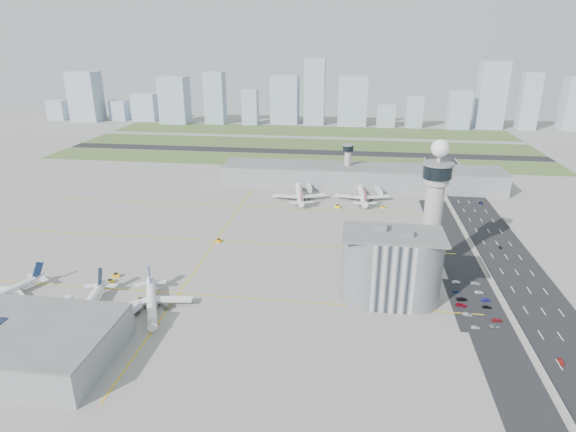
# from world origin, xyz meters

# --- Properties ---
(ground) EXTENTS (1000.00, 1000.00, 0.00)m
(ground) POSITION_xyz_m (0.00, 0.00, 0.00)
(ground) COLOR #9A9890
(grass_strip_0) EXTENTS (480.00, 50.00, 0.08)m
(grass_strip_0) POSITION_xyz_m (-20.00, 225.00, 0.04)
(grass_strip_0) COLOR #48632F
(grass_strip_0) RESTS_ON ground
(grass_strip_1) EXTENTS (480.00, 60.00, 0.08)m
(grass_strip_1) POSITION_xyz_m (-20.00, 300.00, 0.04)
(grass_strip_1) COLOR #3E5427
(grass_strip_1) RESTS_ON ground
(grass_strip_2) EXTENTS (480.00, 70.00, 0.08)m
(grass_strip_2) POSITION_xyz_m (-20.00, 380.00, 0.04)
(grass_strip_2) COLOR #4B632F
(grass_strip_2) RESTS_ON ground
(runway) EXTENTS (480.00, 22.00, 0.10)m
(runway) POSITION_xyz_m (-20.00, 262.00, 0.06)
(runway) COLOR black
(runway) RESTS_ON ground
(highway) EXTENTS (28.00, 500.00, 0.10)m
(highway) POSITION_xyz_m (115.00, 0.00, 0.05)
(highway) COLOR black
(highway) RESTS_ON ground
(barrier_left) EXTENTS (0.60, 500.00, 1.20)m
(barrier_left) POSITION_xyz_m (101.00, 0.00, 0.60)
(barrier_left) COLOR #9E9E99
(barrier_left) RESTS_ON ground
(barrier_right) EXTENTS (0.60, 500.00, 1.20)m
(barrier_right) POSITION_xyz_m (129.00, 0.00, 0.60)
(barrier_right) COLOR #9E9E99
(barrier_right) RESTS_ON ground
(landside_road) EXTENTS (18.00, 260.00, 0.08)m
(landside_road) POSITION_xyz_m (90.00, -10.00, 0.04)
(landside_road) COLOR black
(landside_road) RESTS_ON ground
(parking_lot) EXTENTS (20.00, 44.00, 0.10)m
(parking_lot) POSITION_xyz_m (88.00, -22.00, 0.05)
(parking_lot) COLOR black
(parking_lot) RESTS_ON ground
(taxiway_line_h_0) EXTENTS (260.00, 0.60, 0.01)m
(taxiway_line_h_0) POSITION_xyz_m (-40.00, -30.00, 0.01)
(taxiway_line_h_0) COLOR yellow
(taxiway_line_h_0) RESTS_ON ground
(taxiway_line_h_1) EXTENTS (260.00, 0.60, 0.01)m
(taxiway_line_h_1) POSITION_xyz_m (-40.00, 30.00, 0.01)
(taxiway_line_h_1) COLOR yellow
(taxiway_line_h_1) RESTS_ON ground
(taxiway_line_h_2) EXTENTS (260.00, 0.60, 0.01)m
(taxiway_line_h_2) POSITION_xyz_m (-40.00, 90.00, 0.01)
(taxiway_line_h_2) COLOR yellow
(taxiway_line_h_2) RESTS_ON ground
(taxiway_line_v) EXTENTS (0.60, 260.00, 0.01)m
(taxiway_line_v) POSITION_xyz_m (-40.00, 30.00, 0.01)
(taxiway_line_v) COLOR yellow
(taxiway_line_v) RESTS_ON ground
(control_tower) EXTENTS (14.00, 14.00, 64.50)m
(control_tower) POSITION_xyz_m (72.00, 8.00, 35.04)
(control_tower) COLOR #ADAAA5
(control_tower) RESTS_ON ground
(secondary_tower) EXTENTS (8.60, 8.60, 31.90)m
(secondary_tower) POSITION_xyz_m (30.00, 150.00, 18.80)
(secondary_tower) COLOR #ADAAA5
(secondary_tower) RESTS_ON ground
(admin_building) EXTENTS (42.00, 24.00, 33.50)m
(admin_building) POSITION_xyz_m (51.99, -22.00, 15.30)
(admin_building) COLOR #B2B2B7
(admin_building) RESTS_ON ground
(terminal_pier) EXTENTS (210.00, 32.00, 15.80)m
(terminal_pier) POSITION_xyz_m (40.00, 148.00, 7.90)
(terminal_pier) COLOR gray
(terminal_pier) RESTS_ON ground
(airplane_near_a) EXTENTS (43.34, 46.58, 10.53)m
(airplane_near_a) POSITION_xyz_m (-112.53, -45.10, 5.27)
(airplane_near_a) COLOR white
(airplane_near_a) RESTS_ON ground
(airplane_near_b) EXTENTS (41.78, 46.80, 11.57)m
(airplane_near_b) POSITION_xyz_m (-71.10, -51.39, 5.78)
(airplane_near_b) COLOR white
(airplane_near_b) RESTS_ON ground
(airplane_near_c) EXTENTS (47.87, 50.95, 11.33)m
(airplane_near_c) POSITION_xyz_m (-46.33, -44.53, 5.67)
(airplane_near_c) COLOR white
(airplane_near_c) RESTS_ON ground
(airplane_far_a) EXTENTS (45.31, 50.93, 12.70)m
(airplane_far_a) POSITION_xyz_m (-2.24, 110.99, 6.35)
(airplane_far_a) COLOR white
(airplane_far_a) RESTS_ON ground
(airplane_far_b) EXTENTS (41.71, 48.06, 12.75)m
(airplane_far_b) POSITION_xyz_m (41.60, 115.46, 6.37)
(airplane_far_b) COLOR white
(airplane_far_b) RESTS_ON ground
(jet_bridge_near_1) EXTENTS (5.39, 14.31, 5.70)m
(jet_bridge_near_1) POSITION_xyz_m (-83.00, -61.00, 2.85)
(jet_bridge_near_1) COLOR silver
(jet_bridge_near_1) RESTS_ON ground
(jet_bridge_near_2) EXTENTS (5.39, 14.31, 5.70)m
(jet_bridge_near_2) POSITION_xyz_m (-53.00, -61.00, 2.85)
(jet_bridge_near_2) COLOR silver
(jet_bridge_near_2) RESTS_ON ground
(jet_bridge_far_0) EXTENTS (5.39, 14.31, 5.70)m
(jet_bridge_far_0) POSITION_xyz_m (2.00, 132.00, 2.85)
(jet_bridge_far_0) COLOR silver
(jet_bridge_far_0) RESTS_ON ground
(jet_bridge_far_1) EXTENTS (5.39, 14.31, 5.70)m
(jet_bridge_far_1) POSITION_xyz_m (52.00, 132.00, 2.85)
(jet_bridge_far_1) COLOR silver
(jet_bridge_far_1) RESTS_ON ground
(tug_0) EXTENTS (4.19, 3.56, 2.06)m
(tug_0) POSITION_xyz_m (-75.08, -18.87, 1.03)
(tug_0) COLOR yellow
(tug_0) RESTS_ON ground
(tug_1) EXTENTS (3.76, 4.27, 2.07)m
(tug_1) POSITION_xyz_m (-74.76, -25.28, 1.03)
(tug_1) COLOR yellow
(tug_1) RESTS_ON ground
(tug_2) EXTENTS (4.05, 3.11, 2.13)m
(tug_2) POSITION_xyz_m (-53.47, -39.66, 1.07)
(tug_2) COLOR #D1C40C
(tug_2) RESTS_ON ground
(tug_3) EXTENTS (3.71, 3.31, 1.79)m
(tug_3) POSITION_xyz_m (-38.15, 28.88, 0.89)
(tug_3) COLOR #FB9600
(tug_3) RESTS_ON ground
(tug_4) EXTENTS (4.21, 3.56, 2.07)m
(tug_4) POSITION_xyz_m (25.06, 96.03, 1.04)
(tug_4) COLOR yellow
(tug_4) RESTS_ON ground
(tug_5) EXTENTS (3.52, 3.39, 1.69)m
(tug_5) POSITION_xyz_m (55.34, 99.48, 0.85)
(tug_5) COLOR yellow
(tug_5) RESTS_ON ground
(car_lot_0) EXTENTS (3.43, 1.52, 1.15)m
(car_lot_0) POSITION_xyz_m (84.18, -40.70, 0.57)
(car_lot_0) COLOR silver
(car_lot_0) RESTS_ON ground
(car_lot_1) EXTENTS (3.86, 1.76, 1.23)m
(car_lot_1) POSITION_xyz_m (83.11, -31.47, 0.61)
(car_lot_1) COLOR gray
(car_lot_1) RESTS_ON ground
(car_lot_2) EXTENTS (4.67, 2.64, 1.23)m
(car_lot_2) POSITION_xyz_m (82.03, -24.09, 0.62)
(car_lot_2) COLOR maroon
(car_lot_2) RESTS_ON ground
(car_lot_3) EXTENTS (4.75, 2.56, 1.31)m
(car_lot_3) POSITION_xyz_m (83.27, -19.12, 0.65)
(car_lot_3) COLOR black
(car_lot_3) RESTS_ON ground
(car_lot_4) EXTENTS (3.38, 1.36, 1.15)m
(car_lot_4) POSITION_xyz_m (82.38, -11.98, 0.58)
(car_lot_4) COLOR navy
(car_lot_4) RESTS_ON ground
(car_lot_5) EXTENTS (3.79, 1.77, 1.20)m
(car_lot_5) POSITION_xyz_m (83.74, -3.36, 0.60)
(car_lot_5) COLOR silver
(car_lot_5) RESTS_ON ground
(car_lot_6) EXTENTS (4.23, 2.14, 1.15)m
(car_lot_6) POSITION_xyz_m (91.92, -39.08, 0.57)
(car_lot_6) COLOR gray
(car_lot_6) RESTS_ON ground
(car_lot_7) EXTENTS (4.50, 2.37, 1.24)m
(car_lot_7) POSITION_xyz_m (93.95, -34.24, 0.62)
(car_lot_7) COLOR maroon
(car_lot_7) RESTS_ON ground
(car_lot_8) EXTENTS (3.65, 1.48, 1.24)m
(car_lot_8) POSITION_xyz_m (92.41, -24.32, 0.62)
(car_lot_8) COLOR black
(car_lot_8) RESTS_ON ground
(car_lot_9) EXTENTS (4.13, 1.96, 1.31)m
(car_lot_9) POSITION_xyz_m (93.39, -18.41, 0.65)
(car_lot_9) COLOR navy
(car_lot_9) RESTS_ON ground
(car_lot_10) EXTENTS (4.16, 2.24, 1.11)m
(car_lot_10) POSITION_xyz_m (92.12, -11.74, 0.55)
(car_lot_10) COLOR white
(car_lot_10) RESTS_ON ground
(car_lot_11) EXTENTS (4.63, 2.12, 1.31)m
(car_lot_11) POSITION_xyz_m (92.48, -3.40, 0.66)
(car_lot_11) COLOR #9EA5B0
(car_lot_11) RESTS_ON ground
(car_hw_0) EXTENTS (1.82, 3.85, 1.27)m
(car_hw_0) POSITION_xyz_m (108.89, -58.87, 0.64)
(car_hw_0) COLOR red
(car_hw_0) RESTS_ON ground
(car_hw_1) EXTENTS (1.52, 3.50, 1.12)m
(car_hw_1) POSITION_xyz_m (114.88, 41.11, 0.56)
(car_hw_1) COLOR black
(car_hw_1) RESTS_ON ground
(car_hw_2) EXTENTS (2.34, 4.81, 1.32)m
(car_hw_2) POSITION_xyz_m (122.25, 117.67, 0.66)
(car_hw_2) COLOR navy
(car_hw_2) RESTS_ON ground
(car_hw_4) EXTENTS (1.61, 3.52, 1.17)m
(car_hw_4) POSITION_xyz_m (108.37, 179.78, 0.58)
(car_hw_4) COLOR gray
(car_hw_4) RESTS_ON ground
(skyline_bldg_0) EXTENTS (24.05, 19.24, 26.50)m
(skyline_bldg_0) POSITION_xyz_m (-377.77, 421.70, 13.25)
(skyline_bldg_0) COLOR #9EADC1
(skyline_bldg_0) RESTS_ON ground
(skyline_bldg_1) EXTENTS (37.63, 30.10, 65.60)m
(skyline_bldg_1) POSITION_xyz_m (-331.22, 417.61, 32.80)
(skyline_bldg_1) COLOR #9EADC1
(skyline_bldg_1) RESTS_ON ground
(skyline_bldg_2) EXTENTS (22.81, 18.25, 26.79)m
(skyline_bldg_2) POSITION_xyz_m (-291.25, 430.16, 13.39)
(skyline_bldg_2) COLOR #9EADC1
(skyline_bldg_2) RESTS_ON ground
(skyline_bldg_3) EXTENTS (32.30, 25.84, 36.93)m
(skyline_bldg_3) POSITION_xyz_m (-252.58, 431.35, 18.47)
(skyline_bldg_3) COLOR #9EADC1
(skyline_bldg_3) RESTS_ON ground
(skyline_bldg_4) EXTENTS (35.81, 28.65, 60.36)m
(skyline_bldg_4) POSITION_xyz_m (-204.47, 415.19, 30.18)
(skyline_bldg_4) COLOR #9EADC1
(skyline_bldg_4) RESTS_ON ground
(skyline_bldg_5) EXTENTS (25.49, 20.39, 66.89)m
(skyline_bldg_5) POSITION_xyz_m (-150.11, 419.66, 33.44)
(skyline_bldg_5) COLOR #9EADC1
(skyline_bldg_5) RESTS_ON ground
(skyline_bldg_6) EXTENTS (20.04, 16.03, 45.20)m
(skyline_bldg_6) POSITION_xyz_m (-102.68, 417.90, 22.60)
(skyline_bldg_6) COLOR #9EADC1
(skyline_bldg_6) RESTS_ON ground
(skyline_bldg_7) EXTENTS (35.76, 28.61, 61.22)m
(skyline_bldg_7) POSITION_xyz_m (-59.44, 436.89, 30.61)
(skyline_bldg_7) COLOR #9EADC1
(skyline_bldg_7) RESTS_ON ground
(skyline_bldg_8) EXTENTS (26.33, 21.06, 83.39)m
(skyline_bldg_8) POSITION_xyz_m (-19.42, 431.56, 41.69)
(skyline_bldg_8) COLOR #9EADC1
(skyline_bldg_8) RESTS_ON ground
(skyline_bldg_9) EXTENTS (36.96, 29.57, 62.11)m
(skyline_bldg_9) POSITION_xyz_m (30.27, 432.32, 31.06)
(skyline_bldg_9) COLOR #9EADC1
(skyline_bldg_9) RESTS_ON ground
(skyline_bldg_10) EXTENTS (23.01, 18.41, 27.75)m
(skyline_bldg_10) POSITION_xyz_m (73.27, 423.68, 13.87)
(skyline_bldg_10) COLOR #9EADC1
(skyline_bldg_10) RESTS_ON ground
(skyline_bldg_11) EXTENTS (20.22, 16.18, 38.97)m
(skyline_bldg_11) POSITION_xyz_m (108.28, 423.34, 19.48)
(skyline_bldg_11) COLOR #9EADC1
(skyline_bldg_11) RESTS_ON ground
(skyline_bldg_12) EXTENTS (26.14, 20.92, 46.89)m
(skyline_bldg_12) POSITION_xyz_m (162.17, 421.29, 23.44)
(skyline_bldg_12) COLOR #9EADC1
(skyline_bldg_12) RESTS_ON ground
(skyline_bldg_13) EXTENTS (32.26, 25.81, 81.20)m
(skyline_bldg_13) POSITION_xyz_m (201.27, 433.27, 40.60)
(skyline_bldg_13) COLOR #9EADC1
(skyline_bldg_13) RESTS_ON ground
(skyline_bldg_14) EXTENTS (21.59, 17.28, 68.75)m
(skyline_bldg_14) POSITION_xyz_m (244.74, 426.38, 34.37)
(skyline_bldg_14) COLOR #9EADC1
(skyline_bldg_14) RESTS_ON ground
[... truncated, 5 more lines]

